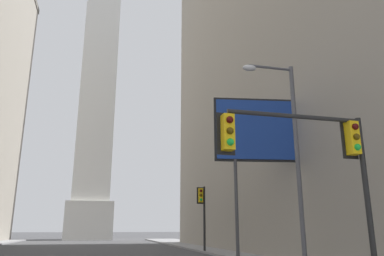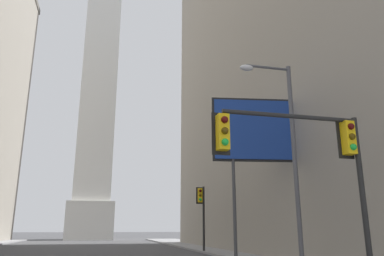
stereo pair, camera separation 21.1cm
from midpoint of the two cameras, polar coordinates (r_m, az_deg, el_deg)
name	(u,v)px [view 1 (the left image)]	position (r m, az deg, el deg)	size (l,w,h in m)	color
sidewalk_right	(248,254)	(28.01, 8.33, -18.47)	(5.00, 77.65, 0.15)	gray
building_right	(340,50)	(38.74, 21.48, 10.95)	(22.22, 40.99, 36.21)	gray
obelisk	(99,73)	(72.99, -14.00, 8.06)	(7.69, 7.69, 62.80)	silver
traffic_light_mid_right	(203,208)	(30.26, 1.41, -12.15)	(0.76, 0.52, 5.07)	black
traffic_light_near_right	(316,153)	(12.41, 17.90, -3.70)	(5.10, 0.50, 5.38)	black
street_lamp	(289,143)	(16.87, 14.27, -2.16)	(2.49, 0.36, 9.06)	#4C4C51
billboard_sign	(276,133)	(21.05, 12.33, -0.78)	(6.75, 1.27, 8.84)	#3F3F42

